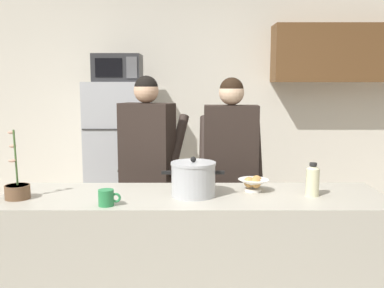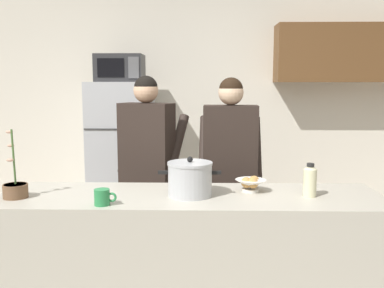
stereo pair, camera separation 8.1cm
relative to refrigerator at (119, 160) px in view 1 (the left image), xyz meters
The scene contains 11 objects.
back_wall_unit 1.22m from the refrigerator, 22.85° to the left, with size 6.00×0.48×2.60m.
kitchen_island 2.03m from the refrigerator, 67.44° to the right, with size 2.44×0.68×0.92m, color #BCB7A8.
refrigerator is the anchor object (origin of this frame).
microwave 0.96m from the refrigerator, 89.93° to the right, with size 0.48×0.37×0.28m.
person_near_pot 1.16m from the refrigerator, 69.38° to the right, with size 0.61×0.55×1.68m.
person_by_sink 1.57m from the refrigerator, 46.76° to the right, with size 0.52×0.43×1.67m.
cooking_pot 2.03m from the refrigerator, 67.70° to the right, with size 0.39×0.28×0.25m.
coffee_mug 2.12m from the refrigerator, 82.74° to the right, with size 0.13×0.09×0.10m.
bread_bowl 2.11m from the refrigerator, 56.48° to the right, with size 0.20×0.20×0.10m.
bottle_near_edge 2.42m from the refrigerator, 50.99° to the right, with size 0.08×0.08×0.21m.
potted_orchid 1.97m from the refrigerator, 99.09° to the right, with size 0.15×0.15×0.43m.
Camera 1 is at (-0.01, -2.69, 1.62)m, focal length 40.78 mm.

